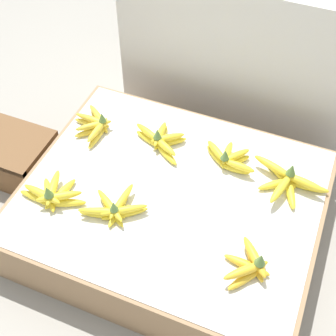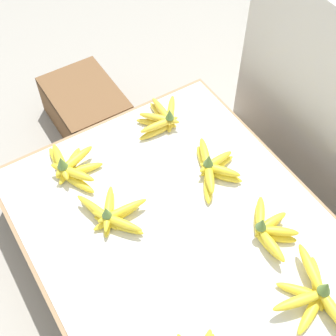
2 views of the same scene
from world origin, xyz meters
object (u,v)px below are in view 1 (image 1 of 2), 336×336
object	(u,v)px
banana_bunch_front_right	(251,265)
banana_bunch_middle_left	(95,125)
wooden_crate	(9,154)
banana_bunch_middle_right	(288,181)
banana_bunch_front_midleft	(114,209)
banana_bunch_middle_midleft	(161,140)
banana_bunch_middle_midright	(229,158)
banana_bunch_front_left	(52,195)

from	to	relation	value
banana_bunch_front_right	banana_bunch_middle_left	size ratio (longest dim) A/B	0.99
wooden_crate	banana_bunch_middle_right	bearing A→B (deg)	7.94
banana_bunch_front_midleft	banana_bunch_middle_midleft	size ratio (longest dim) A/B	0.98
banana_bunch_front_midleft	banana_bunch_middle_midleft	bearing A→B (deg)	86.83
banana_bunch_middle_left	banana_bunch_middle_right	world-z (taller)	banana_bunch_middle_right
banana_bunch_middle_midright	banana_bunch_middle_left	bearing A→B (deg)	-176.90
banana_bunch_front_left	banana_bunch_middle_left	distance (m)	0.38
banana_bunch_front_midleft	banana_bunch_middle_left	size ratio (longest dim) A/B	1.07
banana_bunch_front_right	banana_bunch_middle_left	bearing A→B (deg)	153.41
banana_bunch_front_left	banana_bunch_front_midleft	size ratio (longest dim) A/B	1.11
banana_bunch_middle_left	banana_bunch_middle_midleft	xyz separation A→B (m)	(0.28, 0.02, 0.00)
wooden_crate	banana_bunch_middle_left	xyz separation A→B (m)	(0.36, 0.15, 0.17)
banana_bunch_front_right	wooden_crate	bearing A→B (deg)	168.66
banana_bunch_front_right	banana_bunch_middle_left	distance (m)	0.84
banana_bunch_front_right	banana_bunch_middle_left	xyz separation A→B (m)	(-0.75, 0.38, -0.00)
banana_bunch_middle_midleft	banana_bunch_middle_midright	size ratio (longest dim) A/B	1.06
wooden_crate	banana_bunch_middle_left	world-z (taller)	banana_bunch_middle_left
banana_bunch_middle_midleft	banana_bunch_middle_right	size ratio (longest dim) A/B	0.78
banana_bunch_front_left	banana_bunch_middle_left	size ratio (longest dim) A/B	1.19
banana_bunch_front_midleft	banana_bunch_middle_right	distance (m)	0.63
banana_bunch_front_right	banana_bunch_middle_midright	world-z (taller)	banana_bunch_front_right
banana_bunch_front_left	banana_bunch_middle_right	distance (m)	0.85
banana_bunch_front_right	banana_bunch_middle_midright	size ratio (longest dim) A/B	0.96
wooden_crate	banana_bunch_middle_right	distance (m)	1.17
banana_bunch_middle_midleft	banana_bunch_front_right	bearing A→B (deg)	-39.87
wooden_crate	banana_bunch_middle_left	size ratio (longest dim) A/B	1.70
banana_bunch_front_midleft	banana_bunch_middle_left	bearing A→B (deg)	126.77
banana_bunch_front_left	banana_bunch_middle_midright	distance (m)	0.66
wooden_crate	banana_bunch_middle_left	distance (m)	0.43
banana_bunch_front_left	banana_bunch_front_right	bearing A→B (deg)	-0.20
banana_bunch_front_midleft	banana_bunch_middle_midleft	world-z (taller)	banana_bunch_middle_midleft
wooden_crate	banana_bunch_middle_midleft	bearing A→B (deg)	15.28
banana_bunch_front_left	banana_bunch_front_right	distance (m)	0.73
banana_bunch_front_right	banana_bunch_middle_right	bearing A→B (deg)	85.28
banana_bunch_middle_left	banana_bunch_middle_midleft	world-z (taller)	banana_bunch_middle_midleft
banana_bunch_middle_left	banana_bunch_middle_midright	distance (m)	0.55
banana_bunch_middle_left	banana_bunch_middle_right	bearing A→B (deg)	0.43
banana_bunch_middle_left	banana_bunch_middle_right	xyz separation A→B (m)	(0.79, 0.01, 0.00)
banana_bunch_front_left	banana_bunch_middle_midright	world-z (taller)	banana_bunch_front_left
banana_bunch_front_left	banana_bunch_front_right	world-z (taller)	banana_bunch_front_right
banana_bunch_middle_midleft	banana_bunch_middle_midright	bearing A→B (deg)	1.97
wooden_crate	banana_bunch_front_midleft	size ratio (longest dim) A/B	1.58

